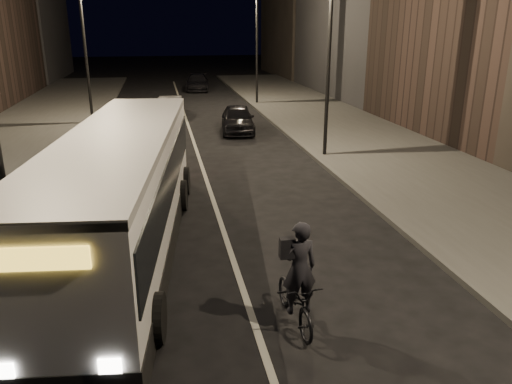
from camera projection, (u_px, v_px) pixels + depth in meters
name	position (u px, v px, depth m)	size (l,w,h in m)	color
ground	(251.00, 313.00, 10.47)	(180.00, 180.00, 0.00)	black
sidewalk_right	(367.00, 143.00, 24.99)	(7.00, 70.00, 0.16)	#3A3B38
sidewalk_left	(4.00, 160.00, 21.93)	(7.00, 70.00, 0.16)	#3A3B38
streetlight_right_mid	(324.00, 34.00, 20.87)	(1.20, 0.44, 8.12)	black
streetlight_right_far	(253.00, 30.00, 35.76)	(1.20, 0.44, 8.12)	black
streetlight_left_far	(88.00, 31.00, 28.26)	(1.20, 0.44, 8.12)	black
city_bus	(123.00, 188.00, 12.82)	(3.89, 12.07, 3.20)	silver
cyclist_on_bicycle	(296.00, 291.00, 9.82)	(0.83, 2.03, 2.29)	black
car_near	(238.00, 119.00, 27.72)	(1.76, 4.38, 1.49)	black
car_mid	(171.00, 106.00, 32.57)	(1.43, 4.11, 1.35)	#3C3D3F
car_far	(197.00, 82.00, 45.34)	(2.00, 4.92, 1.43)	black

